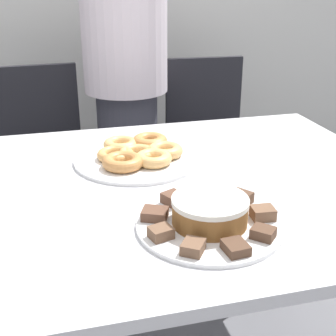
% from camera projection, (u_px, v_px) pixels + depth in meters
% --- Properties ---
extents(table, '(1.41, 1.05, 0.76)m').
position_uv_depth(table, '(160.00, 211.00, 1.32)').
color(table, silver).
rests_on(table, ground_plane).
extents(person_standing, '(0.39, 0.39, 1.60)m').
position_uv_depth(person_standing, '(126.00, 80.00, 2.18)').
color(person_standing, '#383842').
rests_on(person_standing, ground_plane).
extents(office_chair_left, '(0.46, 0.46, 0.90)m').
position_uv_depth(office_chair_left, '(44.00, 172.00, 2.19)').
color(office_chair_left, black).
rests_on(office_chair_left, ground_plane).
extents(office_chair_right, '(0.46, 0.46, 0.90)m').
position_uv_depth(office_chair_right, '(210.00, 156.00, 2.38)').
color(office_chair_right, black).
rests_on(office_chair_right, ground_plane).
extents(plate_cake, '(0.33, 0.33, 0.01)m').
position_uv_depth(plate_cake, '(209.00, 225.00, 1.06)').
color(plate_cake, white).
rests_on(plate_cake, table).
extents(plate_donuts, '(0.39, 0.39, 0.01)m').
position_uv_depth(plate_donuts, '(138.00, 159.00, 1.43)').
color(plate_donuts, white).
rests_on(plate_donuts, table).
extents(frosted_cake, '(0.17, 0.17, 0.06)m').
position_uv_depth(frosted_cake, '(210.00, 211.00, 1.04)').
color(frosted_cake, brown).
rests_on(frosted_cake, plate_cake).
extents(lamington_0, '(0.06, 0.06, 0.02)m').
position_uv_depth(lamington_0, '(263.00, 233.00, 0.99)').
color(lamington_0, '#513828').
rests_on(lamington_0, plate_cake).
extents(lamington_1, '(0.05, 0.05, 0.03)m').
position_uv_depth(lamington_1, '(263.00, 213.00, 1.07)').
color(lamington_1, brown).
rests_on(lamington_1, plate_cake).
extents(lamington_2, '(0.08, 0.07, 0.03)m').
position_uv_depth(lamington_2, '(239.00, 199.00, 1.14)').
color(lamington_2, '#513828').
rests_on(lamington_2, plate_cake).
extents(lamington_3, '(0.05, 0.05, 0.03)m').
position_uv_depth(lamington_3, '(205.00, 194.00, 1.17)').
color(lamington_3, brown).
rests_on(lamington_3, plate_cake).
extents(lamington_4, '(0.06, 0.07, 0.03)m').
position_uv_depth(lamington_4, '(173.00, 199.00, 1.14)').
color(lamington_4, brown).
rests_on(lamington_4, plate_cake).
extents(lamington_5, '(0.07, 0.07, 0.02)m').
position_uv_depth(lamington_5, '(155.00, 214.00, 1.07)').
color(lamington_5, brown).
rests_on(lamington_5, plate_cake).
extents(lamington_6, '(0.06, 0.05, 0.02)m').
position_uv_depth(lamington_6, '(161.00, 233.00, 0.99)').
color(lamington_6, brown).
rests_on(lamington_6, plate_cake).
extents(lamington_7, '(0.06, 0.06, 0.02)m').
position_uv_depth(lamington_7, '(193.00, 247.00, 0.94)').
color(lamington_7, brown).
rests_on(lamington_7, plate_cake).
extents(lamington_8, '(0.05, 0.06, 0.02)m').
position_uv_depth(lamington_8, '(236.00, 247.00, 0.94)').
color(lamington_8, '#513828').
rests_on(lamington_8, plate_cake).
extents(donut_0, '(0.11, 0.11, 0.03)m').
position_uv_depth(donut_0, '(137.00, 153.00, 1.42)').
color(donut_0, '#E5AD66').
rests_on(donut_0, plate_donuts).
extents(donut_1, '(0.12, 0.12, 0.04)m').
position_uv_depth(donut_1, '(123.00, 162.00, 1.35)').
color(donut_1, '#C68447').
rests_on(donut_1, plate_donuts).
extents(donut_2, '(0.11, 0.11, 0.03)m').
position_uv_depth(donut_2, '(153.00, 158.00, 1.38)').
color(donut_2, '#E5AD66').
rests_on(donut_2, plate_donuts).
extents(donut_3, '(0.11, 0.11, 0.03)m').
position_uv_depth(donut_3, '(165.00, 151.00, 1.44)').
color(donut_3, '#E5AD66').
rests_on(donut_3, plate_donuts).
extents(donut_4, '(0.11, 0.11, 0.04)m').
position_uv_depth(donut_4, '(150.00, 141.00, 1.51)').
color(donut_4, '#C68447').
rests_on(donut_4, plate_donuts).
extents(donut_5, '(0.11, 0.11, 0.03)m').
position_uv_depth(donut_5, '(121.00, 144.00, 1.49)').
color(donut_5, '#E5AD66').
rests_on(donut_5, plate_donuts).
extents(donut_6, '(0.11, 0.11, 0.03)m').
position_uv_depth(donut_6, '(116.00, 155.00, 1.41)').
color(donut_6, tan).
rests_on(donut_6, plate_donuts).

